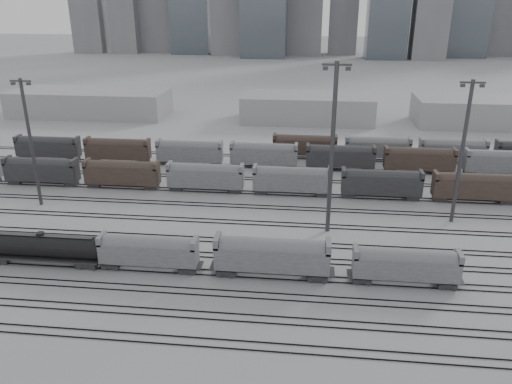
# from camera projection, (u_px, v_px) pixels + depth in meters

# --- Properties ---
(ground) EXTENTS (900.00, 900.00, 0.00)m
(ground) POSITION_uv_depth(u_px,v_px,m) (223.00, 277.00, 68.71)
(ground) COLOR #B9B8BE
(ground) RESTS_ON ground
(tracks) EXTENTS (220.00, 71.50, 0.16)m
(tracks) POSITION_uv_depth(u_px,v_px,m) (241.00, 223.00, 84.87)
(tracks) COLOR black
(tracks) RESTS_ON ground
(tank_car_b) EXTENTS (19.20, 3.20, 4.74)m
(tank_car_b) POSITION_uv_depth(u_px,v_px,m) (42.00, 246.00, 71.34)
(tank_car_b) COLOR #242427
(tank_car_b) RESTS_ON ground
(hopper_car_a) EXTENTS (13.93, 2.77, 4.98)m
(hopper_car_a) POSITION_uv_depth(u_px,v_px,m) (149.00, 250.00, 69.61)
(hopper_car_a) COLOR #242427
(hopper_car_a) RESTS_ON ground
(hopper_car_b) EXTENTS (15.73, 3.13, 5.63)m
(hopper_car_b) POSITION_uv_depth(u_px,v_px,m) (272.00, 254.00, 67.68)
(hopper_car_b) COLOR #242427
(hopper_car_b) RESTS_ON ground
(hopper_car_c) EXTENTS (13.95, 2.77, 4.99)m
(hopper_car_c) POSITION_uv_depth(u_px,v_px,m) (406.00, 264.00, 66.00)
(hopper_car_c) COLOR #242427
(hopper_car_c) RESTS_ON ground
(light_mast_b) EXTENTS (3.71, 0.59, 23.21)m
(light_mast_b) POSITION_uv_depth(u_px,v_px,m) (31.00, 140.00, 88.30)
(light_mast_b) COLOR #3C3C3E
(light_mast_b) RESTS_ON ground
(light_mast_c) EXTENTS (4.38, 0.70, 27.39)m
(light_mast_c) POSITION_uv_depth(u_px,v_px,m) (332.00, 146.00, 77.08)
(light_mast_c) COLOR #3C3C3E
(light_mast_c) RESTS_ON ground
(light_mast_d) EXTENTS (3.87, 0.62, 24.16)m
(light_mast_d) POSITION_uv_depth(u_px,v_px,m) (462.00, 150.00, 81.15)
(light_mast_d) COLOR #3C3C3E
(light_mast_d) RESTS_ON ground
(bg_string_near) EXTENTS (151.00, 3.00, 5.60)m
(bg_string_near) POSITION_uv_depth(u_px,v_px,m) (292.00, 181.00, 96.47)
(bg_string_near) COLOR gray
(bg_string_near) RESTS_ON ground
(bg_string_mid) EXTENTS (151.00, 3.00, 5.60)m
(bg_string_mid) POSITION_uv_depth(u_px,v_px,m) (340.00, 158.00, 110.24)
(bg_string_mid) COLOR #242427
(bg_string_mid) RESTS_ON ground
(bg_string_far) EXTENTS (66.00, 3.00, 5.60)m
(bg_string_far) POSITION_uv_depth(u_px,v_px,m) (415.00, 150.00, 115.84)
(bg_string_far) COLOR #47362D
(bg_string_far) RESTS_ON ground
(warehouse_left) EXTENTS (50.00, 18.00, 8.00)m
(warehouse_left) POSITION_uv_depth(u_px,v_px,m) (90.00, 103.00, 161.28)
(warehouse_left) COLOR #97989A
(warehouse_left) RESTS_ON ground
(warehouse_mid) EXTENTS (40.00, 18.00, 8.00)m
(warehouse_mid) POSITION_uv_depth(u_px,v_px,m) (307.00, 108.00, 154.10)
(warehouse_mid) COLOR #97989A
(warehouse_mid) RESTS_ON ground
(warehouse_right) EXTENTS (35.00, 18.00, 8.00)m
(warehouse_right) POSITION_uv_depth(u_px,v_px,m) (475.00, 112.00, 148.96)
(warehouse_right) COLOR #97989A
(warehouse_right) RESTS_ON ground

